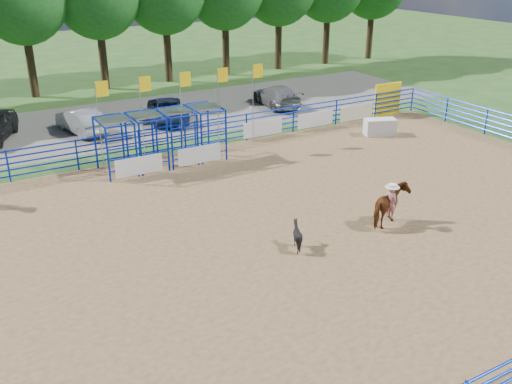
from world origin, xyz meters
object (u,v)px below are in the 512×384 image
(car_c, at_px, (168,111))
(car_d, at_px, (277,96))
(calf, at_px, (297,235))
(car_b, at_px, (82,121))
(announcer_table, at_px, (380,127))
(horse_and_rider, at_px, (391,204))

(car_c, height_order, car_d, car_d)
(calf, relative_size, car_b, 0.23)
(car_d, bearing_deg, announcer_table, 108.71)
(announcer_table, distance_m, car_c, 12.46)
(car_b, height_order, car_d, car_b)
(car_c, bearing_deg, calf, -83.04)
(announcer_table, xyz_separation_m, calf, (-11.20, -8.51, 0.02))
(horse_and_rider, xyz_separation_m, calf, (-3.98, 0.25, -0.38))
(announcer_table, height_order, car_c, car_c)
(announcer_table, relative_size, horse_and_rider, 0.75)
(announcer_table, distance_m, car_b, 16.65)
(car_c, bearing_deg, horse_and_rider, -69.76)
(car_b, xyz_separation_m, car_c, (5.06, -0.23, -0.06))
(horse_and_rider, relative_size, car_b, 0.54)
(car_d, bearing_deg, car_b, 5.44)
(horse_and_rider, distance_m, car_c, 17.35)
(car_b, bearing_deg, announcer_table, 138.23)
(car_b, distance_m, car_c, 5.06)
(horse_and_rider, xyz_separation_m, car_c, (-1.91, 17.25, -0.24))
(calf, distance_m, car_d, 19.29)
(calf, xyz_separation_m, car_c, (2.08, 16.99, 0.14))
(car_d, bearing_deg, calf, 67.82)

